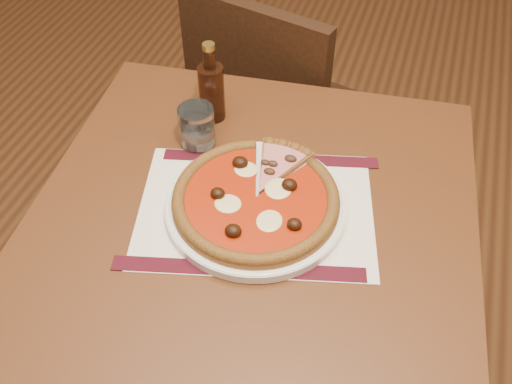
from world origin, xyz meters
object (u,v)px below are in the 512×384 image
at_px(plate, 256,206).
at_px(water_glass, 197,127).
at_px(bottle, 212,90).
at_px(table, 253,245).
at_px(chair_far, 273,110).
at_px(pizza, 256,198).

xyz_separation_m(plate, water_glass, (-0.17, 0.14, 0.03)).
distance_m(plate, bottle, 0.29).
xyz_separation_m(table, water_glass, (-0.16, 0.14, 0.14)).
relative_size(table, water_glass, 10.12).
bearing_deg(plate, water_glass, 140.91).
bearing_deg(chair_far, pizza, 117.61).
bearing_deg(pizza, chair_far, 103.54).
relative_size(chair_far, pizza, 2.90).
distance_m(pizza, water_glass, 0.22).
distance_m(table, chair_far, 0.63).
height_order(table, pizza, pizza).
height_order(pizza, bottle, bottle).
xyz_separation_m(chair_far, pizza, (0.14, -0.59, 0.28)).
bearing_deg(chair_far, table, 117.10).
height_order(chair_far, pizza, chair_far).
distance_m(pizza, bottle, 0.28).
xyz_separation_m(table, plate, (0.00, 0.00, 0.11)).
height_order(plate, water_glass, water_glass).
xyz_separation_m(pizza, bottle, (-0.17, 0.23, 0.04)).
bearing_deg(table, plate, 45.44).
bearing_deg(plate, pizza, -101.66).
distance_m(table, plate, 0.11).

